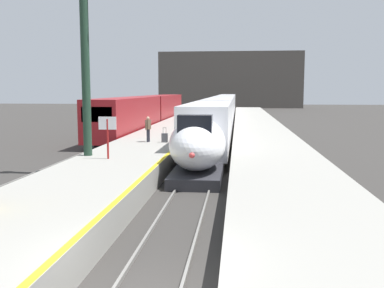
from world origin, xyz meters
The scene contains 14 objects.
platform_left centered at (-4.05, 24.75, 0.53)m, with size 4.80×110.00×1.05m, color gray.
platform_right centered at (4.05, 24.75, 0.53)m, with size 4.80×110.00×1.05m, color gray.
platform_left_safety_stripe centered at (-1.77, 24.75, 1.05)m, with size 0.20×107.80×0.01m, color yellow.
rail_main_left centered at (-0.75, 27.50, 0.06)m, with size 0.08×110.00×0.12m, color slate.
rail_main_right centered at (0.75, 27.50, 0.06)m, with size 0.08×110.00×0.12m, color slate.
rail_secondary_left centered at (-8.85, 27.50, 0.06)m, with size 0.08×110.00×0.12m, color slate.
rail_secondary_right centered at (-7.35, 27.50, 0.06)m, with size 0.08×110.00×0.12m, color slate.
highspeed_train_main centered at (0.00, 46.57, 1.98)m, with size 2.92×74.51×3.60m.
regional_train_adjacent centered at (-8.10, 39.99, 2.13)m, with size 2.85×36.60×3.80m.
station_column_mid centered at (-5.90, 13.62, 6.97)m, with size 4.00×0.68×9.93m.
passenger_near_edge centered at (-3.95, 19.92, 2.04)m, with size 0.34×0.54×1.69m.
rolling_suitcase centered at (-2.82, 19.79, 1.35)m, with size 0.40×0.22×0.98m.
departure_info_board centered at (-4.50, 12.62, 2.56)m, with size 0.90×0.10×2.12m.
terminus_back_wall centered at (0.00, 102.00, 7.00)m, with size 36.00×2.00×14.00m, color #4C4742.
Camera 1 is at (1.95, -8.55, 4.50)m, focal length 40.86 mm.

